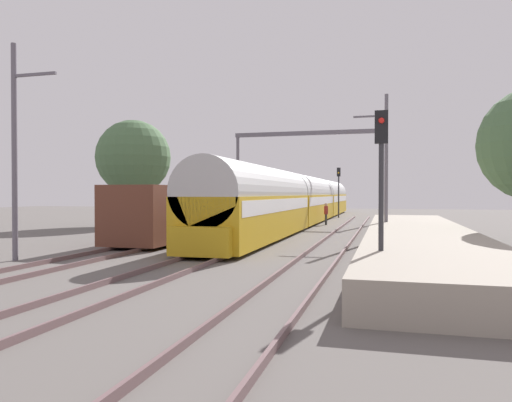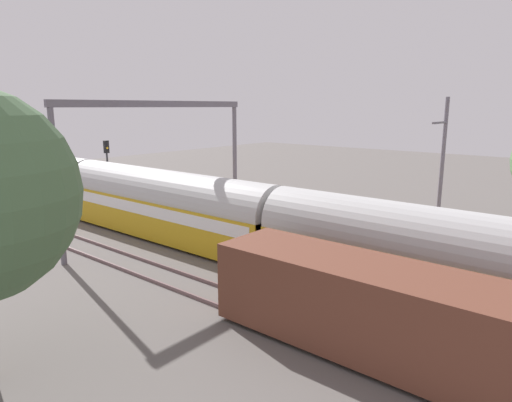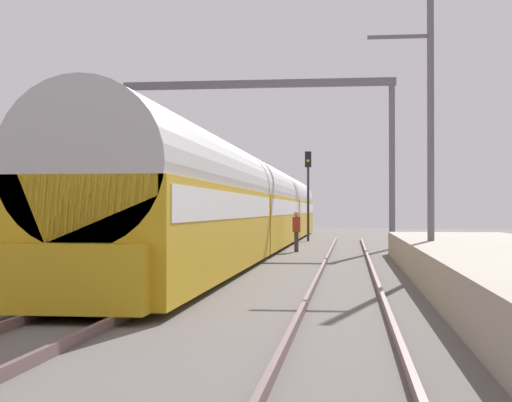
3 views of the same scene
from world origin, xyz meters
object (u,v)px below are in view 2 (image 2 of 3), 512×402
railway_signal_far (108,166)px  catenary_gantry (161,140)px  freight_car (414,322)px  passenger_train (165,204)px  person_crossing (227,221)px

railway_signal_far → catenary_gantry: size_ratio=0.40×
freight_car → railway_signal_far: 25.83m
catenary_gantry → passenger_train: bearing=-90.0°
person_crossing → railway_signal_far: (-0.12, 11.74, 2.25)m
freight_car → catenary_gantry: (4.22, 16.40, 4.19)m
person_crossing → catenary_gantry: (-2.04, 3.12, 4.63)m
passenger_train → person_crossing: passenger_train is taller
passenger_train → catenary_gantry: (0.00, 0.19, 3.68)m
passenger_train → catenary_gantry: size_ratio=3.83×
passenger_train → freight_car: bearing=-104.6°
catenary_gantry → railway_signal_far: bearing=77.5°
freight_car → passenger_train: bearing=75.4°
passenger_train → catenary_gantry: catenary_gantry is taller
passenger_train → catenary_gantry: bearing=90.0°
person_crossing → catenary_gantry: catenary_gantry is taller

